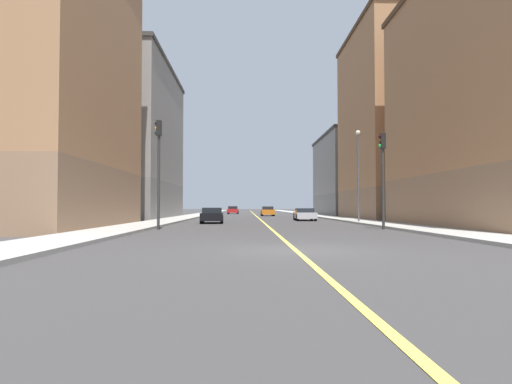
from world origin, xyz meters
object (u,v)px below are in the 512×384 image
object	(u,v)px
traffic_light_right_near	(159,159)
street_lamp_left_near	(358,166)
car_silver	(305,214)
building_left_near	(508,96)
building_left_far	(355,175)
car_red	(233,210)
car_orange	(268,211)
car_black	(212,215)
building_left_mid	(399,124)
building_right_corner	(34,76)
traffic_light_left_near	(383,167)
building_right_midblock	(127,142)

from	to	relation	value
traffic_light_right_near	street_lamp_left_near	xyz separation A→B (m)	(14.22, 9.44, 0.49)
traffic_light_right_near	car_silver	distance (m)	19.75
building_left_near	car_silver	distance (m)	20.07
building_left_far	car_red	xyz separation A→B (m)	(-18.52, 14.02, -5.27)
building_left_near	car_silver	world-z (taller)	building_left_near
traffic_light_right_near	car_orange	bearing A→B (deg)	77.23
street_lamp_left_near	car_red	xyz separation A→B (m)	(-11.32, 43.40, -3.93)
traffic_light_right_near	car_silver	size ratio (longest dim) A/B	1.41
car_silver	car_red	bearing A→B (deg)	102.12
car_red	car_black	size ratio (longest dim) A/B	1.00
building_left_mid	building_right_corner	world-z (taller)	building_left_mid
building_left_near	traffic_light_left_near	xyz separation A→B (m)	(-8.22, -0.99, -4.55)
building_left_mid	street_lamp_left_near	bearing A→B (deg)	-123.53
building_left_near	street_lamp_left_near	bearing A→B (deg)	130.41
street_lamp_left_near	car_black	world-z (taller)	street_lamp_left_near
traffic_light_left_near	building_left_far	bearing A→B (deg)	78.05
building_left_near	car_black	distance (m)	22.31
traffic_light_left_near	car_silver	world-z (taller)	traffic_light_left_near
building_left_mid	car_black	bearing A→B (deg)	-151.09
building_right_midblock	traffic_light_left_near	bearing A→B (deg)	-47.56
car_red	building_left_far	bearing A→B (deg)	-37.13
building_left_mid	traffic_light_right_near	bearing A→B (deg)	-136.53
car_red	car_black	world-z (taller)	car_red
car_black	building_right_midblock	bearing A→B (deg)	127.89
street_lamp_left_near	car_black	bearing A→B (deg)	178.28
building_left_mid	car_red	bearing A→B (deg)	119.65
car_red	traffic_light_left_near	bearing A→B (deg)	-78.97
traffic_light_left_near	car_silver	xyz separation A→B (m)	(-2.43, 16.17, -3.11)
street_lamp_left_near	car_red	size ratio (longest dim) A/B	1.77
building_left_far	car_black	xyz separation A→B (m)	(-19.03, -29.03, -5.32)
traffic_light_left_near	car_orange	xyz separation A→B (m)	(-4.96, 36.39, -3.04)
building_right_corner	traffic_light_right_near	bearing A→B (deg)	-13.26
building_left_far	building_right_corner	world-z (taller)	building_right_corner
building_right_corner	car_black	size ratio (longest dim) A/B	4.58
building_left_near	car_black	bearing A→B (deg)	155.16
building_left_mid	building_left_far	distance (m)	18.99
traffic_light_right_near	traffic_light_left_near	bearing A→B (deg)	-0.00
street_lamp_left_near	car_orange	bearing A→B (deg)	102.49
street_lamp_left_near	traffic_light_left_near	bearing A→B (deg)	-96.15
building_left_mid	building_right_corner	bearing A→B (deg)	-148.17
building_left_mid	traffic_light_left_near	world-z (taller)	building_left_mid
car_orange	car_silver	size ratio (longest dim) A/B	0.99
building_left_near	building_right_midblock	distance (m)	37.12
building_right_corner	traffic_light_left_near	bearing A→B (deg)	-5.15
car_silver	building_left_mid	bearing A→B (deg)	21.22
traffic_light_left_near	car_red	distance (m)	53.92
building_right_midblock	car_black	xyz separation A→B (m)	(10.58, -13.59, -7.90)
building_right_corner	car_silver	size ratio (longest dim) A/B	4.22
street_lamp_left_near	building_right_midblock	bearing A→B (deg)	148.10
building_right_midblock	street_lamp_left_near	bearing A→B (deg)	-31.90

